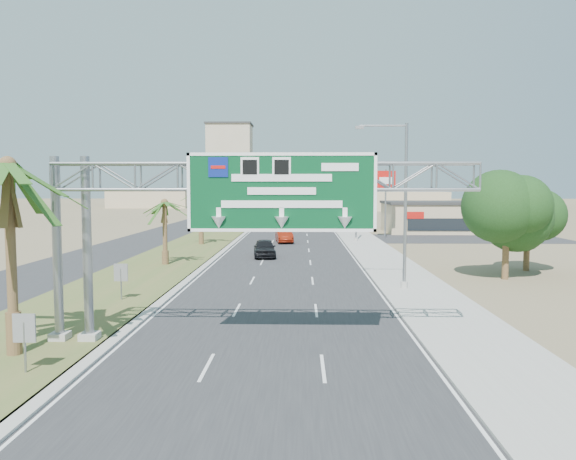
# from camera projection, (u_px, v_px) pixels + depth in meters

# --- Properties ---
(road) EXTENTS (12.00, 300.00, 0.02)m
(road) POSITION_uv_depth(u_px,v_px,m) (295.00, 216.00, 121.91)
(road) COLOR #28282B
(road) RESTS_ON ground
(sidewalk_right) EXTENTS (4.00, 300.00, 0.10)m
(sidewalk_right) POSITION_uv_depth(u_px,v_px,m) (335.00, 216.00, 121.71)
(sidewalk_right) COLOR #9E9B93
(sidewalk_right) RESTS_ON ground
(median_grass) EXTENTS (7.00, 300.00, 0.12)m
(median_grass) POSITION_uv_depth(u_px,v_px,m) (250.00, 216.00, 122.14)
(median_grass) COLOR #4B612A
(median_grass) RESTS_ON ground
(opposing_road) EXTENTS (8.00, 300.00, 0.02)m
(opposing_road) POSITION_uv_depth(u_px,v_px,m) (218.00, 216.00, 122.31)
(opposing_road) COLOR #28282B
(opposing_road) RESTS_ON ground
(sign_gantry) EXTENTS (16.75, 1.24, 7.50)m
(sign_gantry) POSITION_uv_depth(u_px,v_px,m) (242.00, 191.00, 21.72)
(sign_gantry) COLOR gray
(sign_gantry) RESTS_ON ground
(palm_near) EXTENTS (5.70, 5.70, 8.35)m
(palm_near) POSITION_uv_depth(u_px,v_px,m) (8.00, 166.00, 19.92)
(palm_near) COLOR brown
(palm_near) RESTS_ON ground
(palm_row_b) EXTENTS (3.99, 3.99, 5.95)m
(palm_row_b) POSITION_uv_depth(u_px,v_px,m) (164.00, 204.00, 44.01)
(palm_row_b) COLOR brown
(palm_row_b) RESTS_ON ground
(palm_row_c) EXTENTS (3.99, 3.99, 6.75)m
(palm_row_c) POSITION_uv_depth(u_px,v_px,m) (201.00, 192.00, 59.90)
(palm_row_c) COLOR brown
(palm_row_c) RESTS_ON ground
(palm_row_d) EXTENTS (3.99, 3.99, 5.45)m
(palm_row_d) POSITION_uv_depth(u_px,v_px,m) (224.00, 200.00, 77.94)
(palm_row_d) COLOR brown
(palm_row_d) RESTS_ON ground
(palm_row_e) EXTENTS (3.99, 3.99, 6.15)m
(palm_row_e) POSITION_uv_depth(u_px,v_px,m) (239.00, 194.00, 96.83)
(palm_row_e) COLOR brown
(palm_row_e) RESTS_ON ground
(palm_row_f) EXTENTS (3.99, 3.99, 5.75)m
(palm_row_f) POSITION_uv_depth(u_px,v_px,m) (252.00, 194.00, 121.78)
(palm_row_f) COLOR brown
(palm_row_f) RESTS_ON ground
(streetlight_near) EXTENTS (3.27, 0.44, 10.00)m
(streetlight_near) POSITION_uv_depth(u_px,v_px,m) (402.00, 212.00, 33.66)
(streetlight_near) COLOR gray
(streetlight_near) RESTS_ON ground
(streetlight_mid) EXTENTS (3.27, 0.44, 10.00)m
(streetlight_mid) POSITION_uv_depth(u_px,v_px,m) (355.00, 201.00, 63.57)
(streetlight_mid) COLOR gray
(streetlight_mid) RESTS_ON ground
(streetlight_far) EXTENTS (3.27, 0.44, 10.00)m
(streetlight_far) POSITION_uv_depth(u_px,v_px,m) (335.00, 196.00, 99.45)
(streetlight_far) COLOR gray
(streetlight_far) RESTS_ON ground
(signal_mast) EXTENTS (10.28, 0.71, 8.00)m
(signal_mast) POSITION_uv_depth(u_px,v_px,m) (328.00, 196.00, 83.51)
(signal_mast) COLOR gray
(signal_mast) RESTS_ON ground
(store_building) EXTENTS (18.00, 10.00, 4.00)m
(store_building) POSITION_uv_depth(u_px,v_px,m) (451.00, 218.00, 77.38)
(store_building) COLOR tan
(store_building) RESTS_ON ground
(oak_near) EXTENTS (4.50, 4.50, 6.80)m
(oak_near) POSITION_uv_depth(u_px,v_px,m) (507.00, 212.00, 37.48)
(oak_near) COLOR brown
(oak_near) RESTS_ON ground
(oak_far) EXTENTS (3.50, 3.50, 5.60)m
(oak_far) POSITION_uv_depth(u_px,v_px,m) (528.00, 220.00, 41.45)
(oak_far) COLOR brown
(oak_far) RESTS_ON ground
(median_signback_a) EXTENTS (0.75, 0.08, 2.08)m
(median_signback_a) POSITION_uv_depth(u_px,v_px,m) (24.00, 333.00, 18.31)
(median_signback_a) COLOR gray
(median_signback_a) RESTS_ON ground
(median_signback_b) EXTENTS (0.75, 0.08, 2.08)m
(median_signback_b) POSITION_uv_depth(u_px,v_px,m) (121.00, 275.00, 30.29)
(median_signback_b) COLOR gray
(median_signback_b) RESTS_ON ground
(tower_distant) EXTENTS (20.00, 16.00, 35.00)m
(tower_distant) POSITION_uv_depth(u_px,v_px,m) (230.00, 163.00, 260.90)
(tower_distant) COLOR tan
(tower_distant) RESTS_ON ground
(building_distant_left) EXTENTS (24.00, 14.00, 6.00)m
(building_distant_left) POSITION_uv_depth(u_px,v_px,m) (151.00, 198.00, 172.58)
(building_distant_left) COLOR tan
(building_distant_left) RESTS_ON ground
(building_distant_right) EXTENTS (20.00, 12.00, 5.00)m
(building_distant_right) POSITION_uv_depth(u_px,v_px,m) (408.00, 201.00, 150.92)
(building_distant_right) COLOR tan
(building_distant_right) RESTS_ON ground
(car_left_lane) EXTENTS (2.32, 4.86, 1.60)m
(car_left_lane) POSITION_uv_depth(u_px,v_px,m) (265.00, 248.00, 49.67)
(car_left_lane) COLOR black
(car_left_lane) RESTS_ON ground
(car_mid_lane) EXTENTS (2.26, 4.97, 1.58)m
(car_mid_lane) POSITION_uv_depth(u_px,v_px,m) (284.00, 236.00, 62.83)
(car_mid_lane) COLOR maroon
(car_mid_lane) RESTS_ON ground
(car_right_lane) EXTENTS (2.43, 4.85, 1.32)m
(car_right_lane) POSITION_uv_depth(u_px,v_px,m) (322.00, 225.00, 81.69)
(car_right_lane) COLOR gray
(car_right_lane) RESTS_ON ground
(car_far) EXTENTS (2.31, 4.68, 1.31)m
(car_far) POSITION_uv_depth(u_px,v_px,m) (283.00, 222.00, 89.53)
(car_far) COLOR black
(car_far) RESTS_ON ground
(pole_sign_red_near) EXTENTS (2.41, 0.77, 8.41)m
(pole_sign_red_near) POSITION_uv_depth(u_px,v_px,m) (386.00, 184.00, 68.29)
(pole_sign_red_near) COLOR gray
(pole_sign_red_near) RESTS_ON ground
(pole_sign_blue) EXTENTS (2.00, 0.35, 8.18)m
(pole_sign_blue) POSITION_uv_depth(u_px,v_px,m) (356.00, 188.00, 80.38)
(pole_sign_blue) COLOR gray
(pole_sign_blue) RESTS_ON ground
(pole_sign_red_far) EXTENTS (2.21, 0.83, 7.67)m
(pole_sign_red_far) POSITION_uv_depth(u_px,v_px,m) (358.00, 188.00, 91.04)
(pole_sign_red_far) COLOR gray
(pole_sign_red_far) RESTS_ON ground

